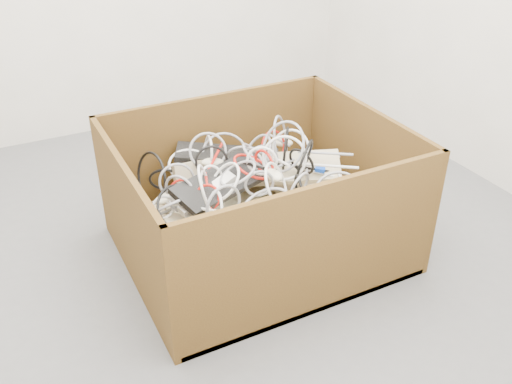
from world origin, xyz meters
name	(u,v)px	position (x,y,z in m)	size (l,w,h in m)	color
ground	(233,232)	(0.00, 0.00, 0.00)	(3.00, 3.00, 0.00)	#58595B
cardboard_box	(255,223)	(0.03, -0.17, 0.15)	(1.17, 0.98, 0.61)	#422910
keyboard_pile	(256,193)	(0.06, -0.13, 0.28)	(1.07, 0.92, 0.32)	tan
mice_scatter	(261,184)	(0.06, -0.18, 0.35)	(0.82, 0.73, 0.20)	beige
power_strip_left	(208,194)	(-0.20, -0.20, 0.38)	(0.28, 0.05, 0.04)	white
power_strip_right	(220,241)	(-0.26, -0.45, 0.32)	(0.30, 0.06, 0.04)	white
vga_plug	(320,169)	(0.35, -0.20, 0.37)	(0.04, 0.04, 0.02)	blue
cable_tangle	(240,173)	(-0.02, -0.14, 0.40)	(1.01, 0.83, 0.44)	gray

